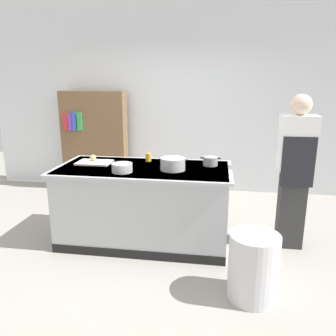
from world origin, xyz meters
name	(u,v)px	position (x,y,z in m)	size (l,w,h in m)	color
ground_plane	(145,240)	(0.00, 0.00, 0.00)	(10.00, 10.00, 0.00)	#9E9991
back_wall	(170,103)	(0.00, 2.10, 1.50)	(6.40, 0.12, 3.00)	silver
counter_island	(144,203)	(0.00, 0.00, 0.47)	(1.98, 0.98, 0.90)	#B7BABF
cutting_board	(94,162)	(-0.62, 0.10, 0.91)	(0.40, 0.28, 0.02)	silver
onion	(93,158)	(-0.65, 0.14, 0.96)	(0.07, 0.07, 0.07)	tan
stock_pot	(173,164)	(0.34, -0.06, 0.97)	(0.34, 0.27, 0.14)	#B7BABF
sauce_pan	(210,161)	(0.75, 0.20, 0.95)	(0.23, 0.17, 0.10)	#99999E
mixing_bowl	(122,168)	(-0.18, -0.24, 0.95)	(0.22, 0.22, 0.10)	#B7BABF
juice_cup	(148,157)	(-0.01, 0.30, 0.95)	(0.07, 0.07, 0.10)	yellow
trash_bin	(253,267)	(1.17, -0.93, 0.30)	(0.43, 0.43, 0.60)	silver
person_chef	(295,169)	(1.67, 0.12, 0.91)	(0.38, 0.25, 1.72)	#323232
bookshelf	(95,141)	(-1.27, 1.80, 0.85)	(1.10, 0.31, 1.70)	brown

